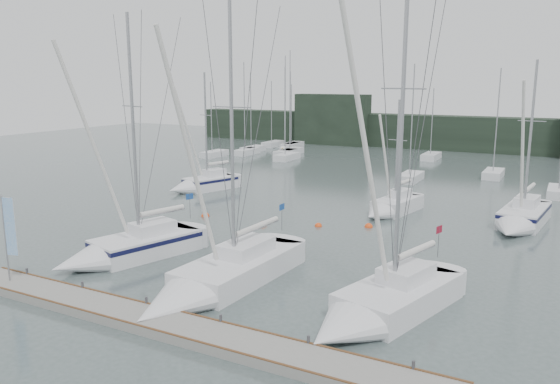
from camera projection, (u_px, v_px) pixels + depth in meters
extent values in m
plane|color=#455452|center=(234.00, 290.00, 27.03)|extent=(160.00, 160.00, 0.00)
cube|color=slate|center=(168.00, 325.00, 22.67)|extent=(24.00, 2.00, 0.40)
cube|color=black|center=(463.00, 133.00, 80.08)|extent=(90.00, 4.00, 5.00)
cube|color=black|center=(332.00, 120.00, 87.29)|extent=(12.00, 3.00, 8.00)
cube|color=silver|center=(214.00, 154.00, 73.80)|extent=(1.80, 4.50, 0.90)
cylinder|color=#96989D|center=(211.00, 117.00, 72.35)|extent=(0.12, 0.12, 9.20)
cube|color=silver|center=(287.00, 157.00, 71.08)|extent=(1.80, 4.50, 0.90)
cylinder|color=#96989D|center=(285.00, 106.00, 69.31)|extent=(0.12, 0.12, 12.39)
cube|color=silver|center=(410.00, 178.00, 56.08)|extent=(1.80, 4.50, 0.90)
cylinder|color=#96989D|center=(412.00, 120.00, 54.45)|extent=(0.12, 0.12, 10.96)
cube|color=silver|center=(273.00, 144.00, 85.32)|extent=(1.80, 4.50, 0.90)
cylinder|color=#96989D|center=(271.00, 112.00, 83.87)|extent=(0.12, 0.12, 9.26)
cube|color=silver|center=(293.00, 145.00, 83.90)|extent=(1.80, 4.50, 0.90)
cylinder|color=#96989D|center=(291.00, 114.00, 82.50)|extent=(0.12, 0.12, 8.79)
cube|color=silver|center=(559.00, 193.00, 48.63)|extent=(1.80, 4.50, 0.90)
cube|color=silver|center=(247.00, 152.00, 76.03)|extent=(1.80, 4.50, 0.90)
cylinder|color=#96989D|center=(244.00, 106.00, 74.32)|extent=(0.12, 0.12, 11.79)
cube|color=silver|center=(286.00, 153.00, 74.65)|extent=(1.80, 4.50, 0.90)
cylinder|color=#96989D|center=(285.00, 109.00, 73.01)|extent=(0.12, 0.12, 11.09)
cube|color=silver|center=(253.00, 149.00, 78.91)|extent=(1.80, 4.50, 0.90)
cylinder|color=#96989D|center=(251.00, 110.00, 77.34)|extent=(0.12, 0.12, 10.44)
cube|color=silver|center=(291.00, 152.00, 76.33)|extent=(1.80, 4.50, 0.90)
cylinder|color=#96989D|center=(290.00, 100.00, 74.46)|extent=(0.12, 0.12, 13.35)
cube|color=silver|center=(493.00, 174.00, 58.05)|extent=(1.80, 4.50, 0.90)
cylinder|color=#96989D|center=(497.00, 120.00, 56.46)|extent=(0.12, 0.12, 10.60)
cube|color=silver|center=(431.00, 157.00, 71.44)|extent=(1.80, 4.50, 0.90)
cylinder|color=#96989D|center=(432.00, 121.00, 70.07)|extent=(0.12, 0.12, 8.41)
cube|color=silver|center=(292.00, 146.00, 82.81)|extent=(1.80, 4.50, 0.90)
cylinder|color=#96989D|center=(290.00, 108.00, 81.21)|extent=(0.12, 0.12, 10.69)
cube|color=silver|center=(146.00, 247.00, 32.37)|extent=(4.57, 6.68, 1.52)
cone|color=silver|center=(75.00, 264.00, 29.35)|extent=(3.57, 3.35, 2.94)
cube|color=silver|center=(153.00, 227.00, 32.50)|extent=(2.25, 2.80, 0.71)
cylinder|color=#96989D|center=(133.00, 129.00, 30.65)|extent=(0.18, 0.18, 12.57)
cylinder|color=silver|center=(162.00, 211.00, 32.81)|extent=(1.13, 2.93, 0.28)
cube|color=black|center=(146.00, 239.00, 32.27)|extent=(4.59, 6.71, 0.25)
cube|color=navy|center=(190.00, 196.00, 34.11)|extent=(0.18, 0.53, 0.37)
cube|color=silver|center=(241.00, 270.00, 28.50)|extent=(3.65, 8.08, 1.50)
cone|color=silver|center=(165.00, 308.00, 23.78)|extent=(3.39, 3.57, 3.20)
cube|color=silver|center=(246.00, 247.00, 28.70)|extent=(1.94, 3.26, 0.70)
cylinder|color=#96989D|center=(232.00, 134.00, 26.59)|extent=(0.18, 0.18, 12.84)
cylinder|color=silver|center=(257.00, 226.00, 29.42)|extent=(0.50, 3.87, 0.28)
cube|color=navy|center=(282.00, 207.00, 31.46)|extent=(0.05, 0.54, 0.36)
cube|color=silver|center=(399.00, 299.00, 24.70)|extent=(4.66, 7.04, 1.51)
cone|color=silver|center=(336.00, 332.00, 21.43)|extent=(3.66, 3.48, 3.03)
cube|color=silver|center=(406.00, 273.00, 24.83)|extent=(2.30, 2.94, 0.71)
cylinder|color=#96989D|center=(402.00, 124.00, 22.78)|extent=(0.18, 0.18, 14.38)
cylinder|color=silver|center=(416.00, 250.00, 25.21)|extent=(1.12, 3.12, 0.28)
cube|color=maroon|center=(439.00, 230.00, 26.61)|extent=(0.17, 0.53, 0.36)
cube|color=silver|center=(210.00, 184.00, 51.90)|extent=(3.91, 5.38, 1.48)
cone|color=silver|center=(179.00, 189.00, 49.60)|extent=(3.01, 2.76, 2.46)
cube|color=silver|center=(214.00, 173.00, 52.01)|extent=(1.91, 2.27, 0.69)
cylinder|color=#96989D|center=(206.00, 126.00, 50.55)|extent=(0.18, 0.18, 9.71)
cylinder|color=silver|center=(218.00, 163.00, 52.15)|extent=(1.03, 2.33, 0.28)
cube|color=black|center=(210.00, 179.00, 51.80)|extent=(3.93, 5.41, 0.25)
cube|color=silver|center=(397.00, 207.00, 42.94)|extent=(3.07, 5.04, 1.37)
cone|color=silver|center=(375.00, 215.00, 40.40)|extent=(2.55, 2.41, 2.19)
cube|color=silver|center=(400.00, 193.00, 43.08)|extent=(1.55, 2.08, 0.64)
cylinder|color=#96989D|center=(397.00, 150.00, 41.78)|extent=(0.16, 0.16, 7.66)
cylinder|color=silver|center=(403.00, 182.00, 43.28)|extent=(0.70, 2.30, 0.26)
cube|color=silver|center=(524.00, 217.00, 39.40)|extent=(3.28, 6.30, 1.51)
cone|color=silver|center=(511.00, 231.00, 35.92)|extent=(2.90, 2.87, 2.62)
cube|color=silver|center=(527.00, 201.00, 39.58)|extent=(1.70, 2.56, 0.71)
cylinder|color=#96989D|center=(530.00, 136.00, 37.86)|extent=(0.18, 0.18, 10.34)
cylinder|color=silver|center=(530.00, 187.00, 39.97)|extent=(0.61, 2.96, 0.28)
cube|color=black|center=(525.00, 211.00, 39.30)|extent=(3.31, 6.32, 0.25)
sphere|color=#E64514|center=(318.00, 226.00, 38.72)|extent=(0.52, 0.52, 0.52)
sphere|color=#E64514|center=(369.00, 227.00, 38.50)|extent=(0.58, 0.58, 0.58)
sphere|color=#E64514|center=(205.00, 216.00, 41.52)|extent=(0.63, 0.63, 0.63)
cylinder|color=#96989D|center=(5.00, 239.00, 26.70)|extent=(0.08, 0.08, 4.34)
cube|color=blue|center=(10.00, 227.00, 26.51)|extent=(0.56, 0.19, 2.89)
ellipsoid|color=white|center=(283.00, 148.00, 27.83)|extent=(0.32, 0.45, 0.19)
cube|color=gray|center=(278.00, 147.00, 27.87)|extent=(0.43, 0.25, 0.10)
cube|color=gray|center=(288.00, 148.00, 27.79)|extent=(0.43, 0.25, 0.10)
sphere|color=#E64514|center=(263.00, 225.00, 39.03)|extent=(0.58, 0.58, 0.58)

